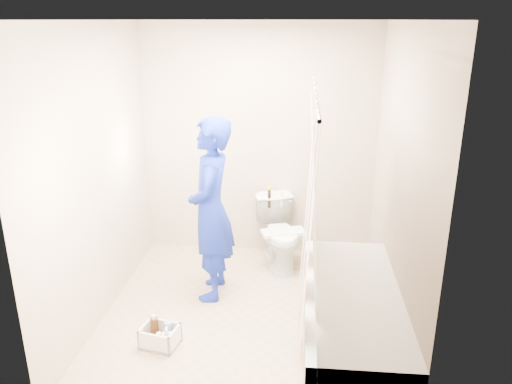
# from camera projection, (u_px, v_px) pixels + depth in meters

# --- Properties ---
(floor) EXTENTS (2.60, 2.60, 0.00)m
(floor) POSITION_uv_depth(u_px,v_px,m) (245.00, 313.00, 4.31)
(floor) COLOR tan
(floor) RESTS_ON ground
(ceiling) EXTENTS (2.40, 2.60, 0.02)m
(ceiling) POSITION_uv_depth(u_px,v_px,m) (243.00, 20.00, 3.53)
(ceiling) COLOR white
(ceiling) RESTS_ON wall_back
(wall_back) EXTENTS (2.40, 0.02, 2.40)m
(wall_back) POSITION_uv_depth(u_px,v_px,m) (259.00, 143.00, 5.14)
(wall_back) COLOR #B8A78E
(wall_back) RESTS_ON ground
(wall_front) EXTENTS (2.40, 0.02, 2.40)m
(wall_front) POSITION_uv_depth(u_px,v_px,m) (217.00, 254.00, 2.70)
(wall_front) COLOR #B8A78E
(wall_front) RESTS_ON ground
(wall_left) EXTENTS (0.02, 2.60, 2.40)m
(wall_left) POSITION_uv_depth(u_px,v_px,m) (97.00, 177.00, 4.03)
(wall_left) COLOR #B8A78E
(wall_left) RESTS_ON ground
(wall_right) EXTENTS (0.02, 2.60, 2.40)m
(wall_right) POSITION_uv_depth(u_px,v_px,m) (400.00, 185.00, 3.82)
(wall_right) COLOR #B8A78E
(wall_right) RESTS_ON ground
(bathtub) EXTENTS (0.70, 1.75, 0.50)m
(bathtub) POSITION_uv_depth(u_px,v_px,m) (351.00, 319.00, 3.75)
(bathtub) COLOR white
(bathtub) RESTS_ON ground
(curtain_rod) EXTENTS (0.02, 1.90, 0.02)m
(curtain_rod) POSITION_uv_depth(u_px,v_px,m) (316.00, 93.00, 3.23)
(curtain_rod) COLOR silver
(curtain_rod) RESTS_ON wall_back
(shower_curtain) EXTENTS (0.06, 1.75, 1.80)m
(shower_curtain) POSITION_uv_depth(u_px,v_px,m) (310.00, 226.00, 3.53)
(shower_curtain) COLOR white
(shower_curtain) RESTS_ON curtain_rod
(toilet) EXTENTS (0.57, 0.77, 0.70)m
(toilet) POSITION_uv_depth(u_px,v_px,m) (280.00, 233.00, 5.06)
(toilet) COLOR silver
(toilet) RESTS_ON ground
(tank_lid) EXTENTS (0.46, 0.30, 0.03)m
(tank_lid) POSITION_uv_depth(u_px,v_px,m) (283.00, 232.00, 4.94)
(tank_lid) COLOR white
(tank_lid) RESTS_ON toilet
(tank_internals) EXTENTS (0.16, 0.08, 0.23)m
(tank_internals) POSITION_uv_depth(u_px,v_px,m) (273.00, 196.00, 5.11)
(tank_internals) COLOR black
(tank_internals) RESTS_ON toilet
(plumber) EXTENTS (0.42, 0.62, 1.64)m
(plumber) POSITION_uv_depth(u_px,v_px,m) (211.00, 210.00, 4.37)
(plumber) COLOR #0E3895
(plumber) RESTS_ON ground
(cleaning_caddy) EXTENTS (0.31, 0.27, 0.21)m
(cleaning_caddy) POSITION_uv_depth(u_px,v_px,m) (161.00, 337.00, 3.86)
(cleaning_caddy) COLOR silver
(cleaning_caddy) RESTS_ON ground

